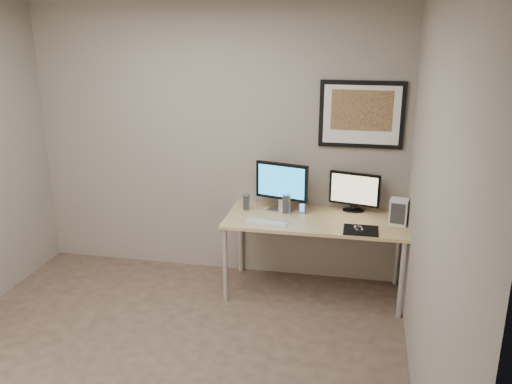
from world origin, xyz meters
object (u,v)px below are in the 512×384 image
(framed_art, at_px, (362,114))
(monitor_large, at_px, (282,185))
(desk, at_px, (315,225))
(speaker_left, at_px, (246,202))
(monitor_tv, at_px, (354,191))
(phone_dock, at_px, (302,208))
(speaker_right, at_px, (287,204))
(keyboard, at_px, (267,222))
(fan_unit, at_px, (399,212))

(framed_art, height_order, monitor_large, framed_art)
(desk, bearing_deg, speaker_left, 171.39)
(monitor_tv, bearing_deg, speaker_left, -157.57)
(phone_dock, bearing_deg, speaker_left, 173.27)
(framed_art, bearing_deg, speaker_right, -157.86)
(desk, height_order, speaker_right, speaker_right)
(speaker_left, bearing_deg, keyboard, -57.77)
(desk, bearing_deg, monitor_large, 156.87)
(framed_art, xyz_separation_m, fan_unit, (0.36, -0.33, -0.78))
(desk, bearing_deg, fan_unit, -0.03)
(desk, xyz_separation_m, monitor_tv, (0.33, 0.26, 0.26))
(framed_art, height_order, phone_dock, framed_art)
(keyboard, xyz_separation_m, fan_unit, (1.12, 0.19, 0.11))
(monitor_large, bearing_deg, monitor_tv, 24.85)
(desk, height_order, phone_dock, phone_dock)
(framed_art, relative_size, monitor_tv, 1.61)
(desk, relative_size, monitor_tv, 3.44)
(desk, relative_size, speaker_left, 10.02)
(speaker_left, xyz_separation_m, keyboard, (0.24, -0.29, -0.07))
(phone_dock, relative_size, fan_unit, 0.52)
(framed_art, height_order, speaker_left, framed_art)
(monitor_tv, distance_m, speaker_left, 1.00)
(speaker_left, height_order, keyboard, speaker_left)
(desk, distance_m, speaker_right, 0.33)
(desk, bearing_deg, keyboard, -155.05)
(framed_art, distance_m, speaker_left, 1.31)
(framed_art, height_order, fan_unit, framed_art)
(monitor_tv, bearing_deg, keyboard, -135.46)
(framed_art, relative_size, fan_unit, 3.23)
(framed_art, distance_m, monitor_tv, 0.70)
(monitor_large, xyz_separation_m, fan_unit, (1.04, -0.14, -0.14))
(monitor_tv, distance_m, phone_dock, 0.51)
(phone_dock, bearing_deg, monitor_tv, 17.78)
(desk, distance_m, framed_art, 1.07)
(monitor_large, bearing_deg, fan_unit, 6.45)
(framed_art, xyz_separation_m, keyboard, (-0.76, -0.52, -0.88))
(desk, relative_size, phone_dock, 13.27)
(speaker_right, bearing_deg, keyboard, -114.97)
(speaker_left, distance_m, fan_unit, 1.37)
(monitor_large, relative_size, fan_unit, 2.14)
(framed_art, xyz_separation_m, speaker_left, (-1.00, -0.23, -0.81))
(monitor_large, height_order, speaker_right, monitor_large)
(desk, xyz_separation_m, keyboard, (-0.41, -0.19, 0.07))
(speaker_right, xyz_separation_m, keyboard, (-0.14, -0.27, -0.09))
(speaker_right, bearing_deg, monitor_large, 133.94)
(speaker_right, height_order, phone_dock, speaker_right)
(desk, relative_size, framed_art, 2.13)
(monitor_large, relative_size, speaker_left, 3.11)
(framed_art, distance_m, phone_dock, 0.99)
(speaker_left, height_order, speaker_right, speaker_right)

